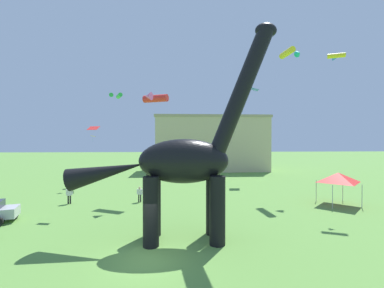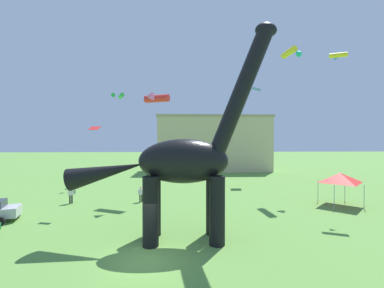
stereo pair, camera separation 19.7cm
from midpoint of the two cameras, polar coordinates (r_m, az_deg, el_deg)
name	(u,v)px [view 1 (the left image)]	position (r m, az deg, el deg)	size (l,w,h in m)	color
ground_plane	(148,259)	(14.77, -9.80, -23.20)	(240.00, 240.00, 0.00)	#5B8E3D
dinosaur_sculpture	(183,161)	(15.94, -2.34, -3.70)	(12.57, 2.66, 13.14)	black
person_vendor_side	(69,194)	(27.91, -25.10, -9.63)	(0.60, 0.27, 1.61)	black
person_strolling_adult	(140,193)	(26.57, -11.40, -10.25)	(0.56, 0.25, 1.50)	black
festival_canopy_tent	(338,177)	(28.21, 28.75, -6.32)	(3.15, 3.15, 3.00)	#B2B2B7
kite_drifting	(336,56)	(29.30, 28.40, 16.28)	(1.55, 1.52, 0.44)	yellow
kite_apex	(93,136)	(38.40, -20.70, 1.59)	(0.85, 0.93, 0.94)	orange
kite_mid_left	(117,96)	(39.02, -15.88, 9.99)	(2.05, 2.11, 0.60)	green
kite_near_high	(154,98)	(28.33, -8.37, 9.76)	(2.82, 2.80, 0.81)	red
kite_far_left	(93,128)	(24.40, -20.67, 3.22)	(1.03, 0.81, 0.34)	red
kite_near_low	(290,53)	(34.52, 20.09, 17.93)	(2.26, 2.61, 0.75)	yellow
kite_high_right	(254,89)	(41.45, 13.14, 11.38)	(1.46, 1.81, 0.37)	#287AE5
background_building_block	(211,143)	(53.17, 3.98, 0.19)	(21.98, 9.06, 10.76)	#CCB78E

